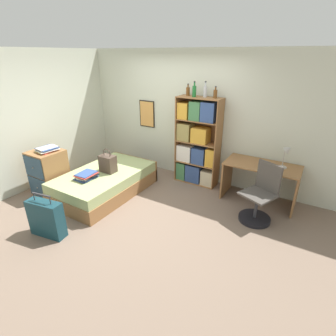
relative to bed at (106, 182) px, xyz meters
The scene contains 17 objects.
ground_plane 0.82m from the bed, ahead, with size 14.00×14.00×0.00m, color #756051.
wall_back 2.06m from the bed, 63.34° to the left, with size 10.00×0.09×2.60m.
wall_left 1.82m from the bed, behind, with size 0.06×10.00×2.60m.
bed is the anchor object (origin of this frame).
handbag 0.40m from the bed, 29.46° to the left, with size 0.29×0.20×0.46m.
book_stack_on_bed 0.48m from the bed, 100.21° to the right, with size 0.34×0.38×0.10m.
suitcase 1.43m from the bed, 82.74° to the right, with size 0.56×0.28×0.69m.
dresser 1.08m from the bed, 148.58° to the right, with size 0.55×0.57×0.85m.
magazine_pile_on_dresser 1.21m from the bed, 148.87° to the right, with size 0.34×0.39×0.08m.
bookcase 1.93m from the bed, 46.45° to the left, with size 0.87×0.36×1.75m.
bottle_green 2.36m from the bed, 53.97° to the left, with size 0.07×0.07×0.22m.
bottle_brown 2.41m from the bed, 48.04° to the left, with size 0.07×0.07×0.28m.
bottle_clear 2.54m from the bed, 44.92° to the left, with size 0.07×0.07×0.29m.
bottle_blue 2.63m from the bed, 40.68° to the left, with size 0.07×0.07×0.21m.
desk 2.88m from the bed, 24.81° to the left, with size 1.26×0.63×0.72m.
desk_lamp 3.29m from the bed, 22.76° to the left, with size 0.20×0.15×0.43m.
desk_chair 2.80m from the bed, 12.34° to the left, with size 0.60×0.60×0.96m.
Camera 1 is at (2.58, -3.22, 2.50)m, focal length 28.00 mm.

